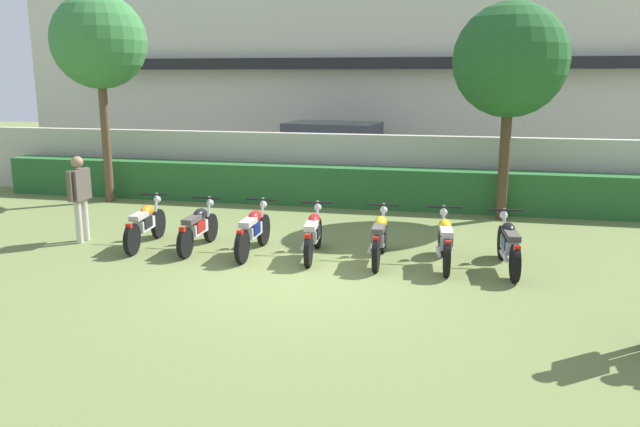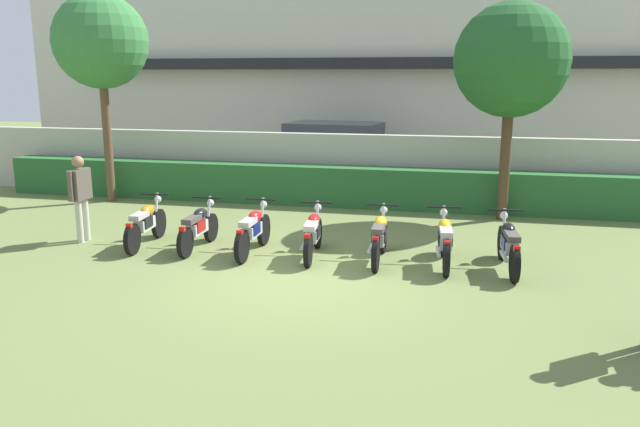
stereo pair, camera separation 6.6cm
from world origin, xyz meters
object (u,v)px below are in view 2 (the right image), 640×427
(tree_far_side, at_px, (511,61))
(motorcycle_in_row_5, at_px, (445,240))
(tree_near_inspector, at_px, (100,42))
(motorcycle_in_row_6, at_px, (509,245))
(parked_car, at_px, (339,155))
(motorcycle_in_row_3, at_px, (313,233))
(motorcycle_in_row_2, at_px, (253,230))
(motorcycle_in_row_1, at_px, (198,227))
(motorcycle_in_row_0, at_px, (145,224))
(motorcycle_in_row_4, at_px, (380,237))
(inspector_person, at_px, (80,191))

(tree_far_side, relative_size, motorcycle_in_row_5, 2.60)
(tree_near_inspector, distance_m, motorcycle_in_row_6, 11.26)
(parked_car, height_order, motorcycle_in_row_6, parked_car)
(motorcycle_in_row_5, bearing_deg, tree_far_side, -21.43)
(tree_near_inspector, relative_size, motorcycle_in_row_3, 2.89)
(parked_car, relative_size, motorcycle_in_row_2, 2.48)
(tree_near_inspector, distance_m, motorcycle_in_row_5, 10.31)
(motorcycle_in_row_1, bearing_deg, motorcycle_in_row_0, 89.73)
(tree_far_side, distance_m, motorcycle_in_row_1, 7.71)
(motorcycle_in_row_3, relative_size, motorcycle_in_row_4, 1.00)
(motorcycle_in_row_4, bearing_deg, inspector_person, 87.76)
(tree_near_inspector, distance_m, motorcycle_in_row_4, 9.37)
(parked_car, height_order, motorcycle_in_row_4, parked_car)
(motorcycle_in_row_2, relative_size, inspector_person, 1.09)
(motorcycle_in_row_2, xyz_separation_m, motorcycle_in_row_4, (2.37, 0.01, 0.00))
(motorcycle_in_row_1, distance_m, motorcycle_in_row_4, 3.50)
(tree_near_inspector, relative_size, tree_far_side, 1.09)
(motorcycle_in_row_2, height_order, inspector_person, inspector_person)
(motorcycle_in_row_1, bearing_deg, motorcycle_in_row_3, -90.25)
(tree_near_inspector, xyz_separation_m, motorcycle_in_row_6, (9.90, -3.95, -3.63))
(tree_far_side, height_order, motorcycle_in_row_4, tree_far_side)
(motorcycle_in_row_1, relative_size, inspector_person, 1.03)
(parked_car, height_order, motorcycle_in_row_5, parked_car)
(tree_near_inspector, xyz_separation_m, motorcycle_in_row_3, (6.45, -3.90, -3.65))
(motorcycle_in_row_1, height_order, motorcycle_in_row_2, motorcycle_in_row_2)
(parked_car, xyz_separation_m, motorcycle_in_row_6, (4.48, -7.66, -0.48))
(motorcycle_in_row_3, bearing_deg, motorcycle_in_row_4, -96.97)
(motorcycle_in_row_4, bearing_deg, parked_car, 15.04)
(parked_car, xyz_separation_m, tree_near_inspector, (-5.41, -3.71, 3.15))
(parked_car, distance_m, motorcycle_in_row_3, 7.70)
(motorcycle_in_row_4, xyz_separation_m, motorcycle_in_row_5, (1.14, 0.02, 0.00))
(motorcycle_in_row_2, distance_m, inspector_person, 3.67)
(motorcycle_in_row_3, bearing_deg, motorcycle_in_row_0, 84.38)
(parked_car, relative_size, motorcycle_in_row_4, 2.56)
(parked_car, bearing_deg, inspector_person, -109.40)
(parked_car, height_order, motorcycle_in_row_0, parked_car)
(parked_car, relative_size, motorcycle_in_row_5, 2.50)
(tree_far_side, xyz_separation_m, motorcycle_in_row_2, (-4.69, -4.02, -3.13))
(motorcycle_in_row_2, bearing_deg, motorcycle_in_row_4, -90.18)
(parked_car, height_order, tree_far_side, tree_far_side)
(motorcycle_in_row_6, bearing_deg, parked_car, 24.88)
(motorcycle_in_row_5, height_order, inspector_person, inspector_person)
(parked_car, distance_m, tree_near_inspector, 7.28)
(tree_far_side, relative_size, motorcycle_in_row_4, 2.66)
(tree_near_inspector, distance_m, motorcycle_in_row_1, 6.78)
(motorcycle_in_row_0, xyz_separation_m, inspector_person, (-1.40, 0.03, 0.58))
(tree_near_inspector, bearing_deg, tree_far_side, 0.44)
(motorcycle_in_row_1, distance_m, motorcycle_in_row_5, 4.64)
(tree_near_inspector, xyz_separation_m, motorcycle_in_row_5, (8.82, -3.92, -3.63))
(tree_far_side, bearing_deg, motorcycle_in_row_0, -150.16)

